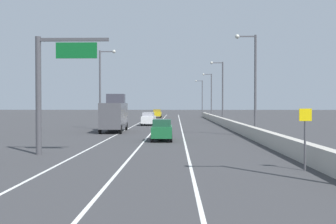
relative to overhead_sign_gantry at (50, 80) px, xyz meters
The scene contains 16 objects.
ground_plane 42.16m from the overhead_sign_gantry, 80.02° to the left, with size 320.00×320.00×0.00m, color #38383A.
lane_stripe_left 32.65m from the overhead_sign_gantry, 86.88° to the left, with size 0.16×130.00×0.00m, color silver.
lane_stripe_center 33.02m from the overhead_sign_gantry, 80.74° to the left, with size 0.16×130.00×0.00m, color silver.
lane_stripe_right 33.76m from the overhead_sign_gantry, 74.81° to the left, with size 0.16×130.00×0.00m, color silver.
jersey_barrier_right 23.33m from the overhead_sign_gantry, 48.74° to the left, with size 0.60×120.00×1.10m, color #B2ADA3.
overhead_sign_gantry is the anchor object (origin of this frame).
speed_advisory_sign 15.68m from the overhead_sign_gantry, 22.31° to the right, with size 0.60×0.11×3.00m.
lamp_post_right_second 21.28m from the overhead_sign_gantry, 42.73° to the left, with size 2.14×0.44×10.12m.
lamp_post_right_third 42.37m from the overhead_sign_gantry, 68.78° to the left, with size 2.14×0.44×10.12m.
lamp_post_right_fourth 66.46m from the overhead_sign_gantry, 76.29° to the left, with size 2.14×0.44×10.12m.
lamp_post_right_fifth 90.94m from the overhead_sign_gantry, 80.27° to the left, with size 2.14×0.44×10.12m.
lamp_post_left_mid 25.50m from the overhead_sign_gantry, 93.15° to the left, with size 2.14×0.44×10.12m.
car_green_0 12.47m from the overhead_sign_gantry, 55.19° to the left, with size 1.87×4.29×1.89m.
car_white_1 35.61m from the overhead_sign_gantry, 83.71° to the left, with size 2.04×4.79×1.99m.
car_yellow_2 70.25m from the overhead_sign_gantry, 87.10° to the left, with size 2.01×4.23×1.99m.
box_truck 21.09m from the overhead_sign_gantry, 87.67° to the left, with size 2.64×7.76×4.43m.
Camera 1 is at (0.74, -2.42, 3.21)m, focal length 42.65 mm.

